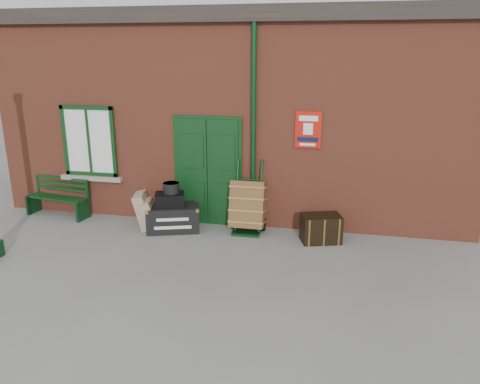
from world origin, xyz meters
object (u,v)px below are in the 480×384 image
(porter_trolley, at_px, (248,205))
(bench, at_px, (59,196))
(houdini_trunk, at_px, (173,218))
(dark_trunk, at_px, (321,228))

(porter_trolley, bearing_deg, bench, 178.41)
(houdini_trunk, bearing_deg, porter_trolley, -6.82)
(bench, bearing_deg, houdini_trunk, 1.46)
(houdini_trunk, height_order, dark_trunk, dark_trunk)
(porter_trolley, xyz_separation_m, dark_trunk, (1.46, -0.26, -0.28))
(dark_trunk, bearing_deg, bench, 159.37)
(porter_trolley, distance_m, dark_trunk, 1.51)
(dark_trunk, bearing_deg, houdini_trunk, 163.28)
(bench, height_order, dark_trunk, bench)
(houdini_trunk, xyz_separation_m, porter_trolley, (1.48, 0.30, 0.28))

